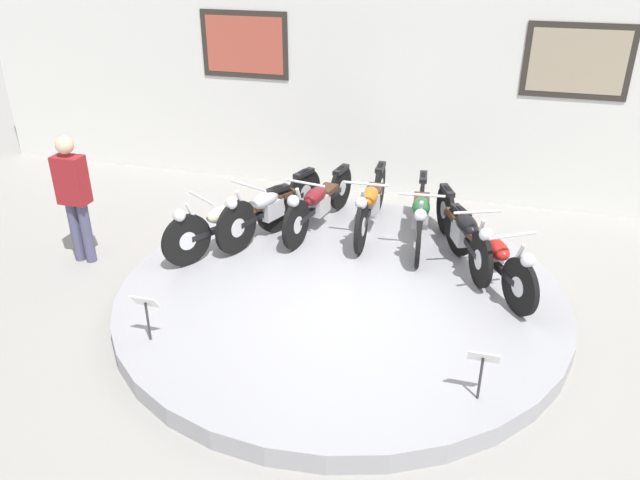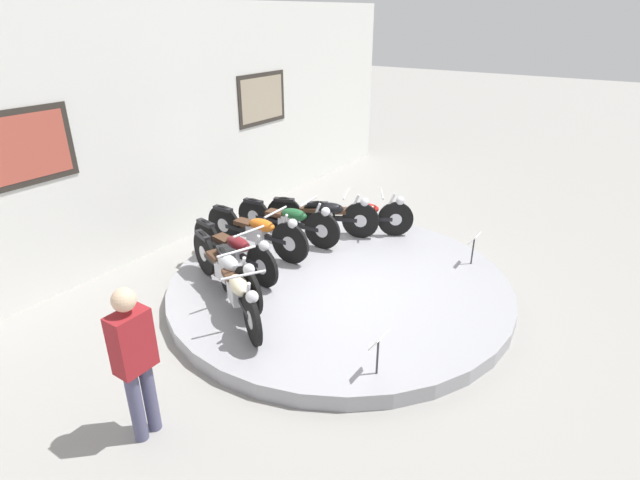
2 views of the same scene
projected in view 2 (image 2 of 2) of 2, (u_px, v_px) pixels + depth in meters
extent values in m
plane|color=gray|center=(339.00, 291.00, 7.42)|extent=(60.00, 60.00, 0.00)
cylinder|color=#99999E|center=(339.00, 285.00, 7.37)|extent=(4.96, 4.96, 0.21)
cube|color=silver|center=(165.00, 129.00, 8.35)|extent=(14.00, 0.20, 3.97)
cube|color=#2D2823|center=(21.00, 148.00, 6.40)|extent=(1.40, 0.02, 1.00)
cube|color=#B24C3D|center=(21.00, 148.00, 6.40)|extent=(1.24, 0.02, 0.84)
cube|color=#2D2823|center=(262.00, 99.00, 10.02)|extent=(1.40, 0.02, 1.00)
cube|color=tan|center=(262.00, 99.00, 10.02)|extent=(1.24, 0.02, 0.84)
cylinder|color=black|center=(252.00, 320.00, 5.80)|extent=(0.39, 0.57, 0.64)
cylinder|color=silver|center=(252.00, 320.00, 5.80)|extent=(0.17, 0.22, 0.22)
cylinder|color=black|center=(224.00, 269.00, 6.92)|extent=(0.39, 0.57, 0.64)
cylinder|color=silver|center=(224.00, 269.00, 6.92)|extent=(0.17, 0.22, 0.22)
cube|color=black|center=(237.00, 292.00, 6.36)|extent=(0.72, 1.09, 0.07)
cube|color=silver|center=(238.00, 292.00, 6.32)|extent=(0.34, 0.38, 0.24)
ellipsoid|color=beige|center=(239.00, 285.00, 6.17)|extent=(0.44, 0.52, 0.20)
cube|color=#472D1E|center=(232.00, 275.00, 6.48)|extent=(0.34, 0.38, 0.07)
cube|color=black|center=(222.00, 252.00, 6.81)|extent=(0.28, 0.36, 0.06)
cylinder|color=silver|center=(248.00, 299.00, 5.84)|extent=(0.17, 0.24, 0.54)
cylinder|color=silver|center=(244.00, 275.00, 5.82)|extent=(0.47, 0.32, 0.03)
sphere|color=silver|center=(252.00, 297.00, 5.60)|extent=(0.15, 0.15, 0.15)
cylinder|color=black|center=(248.00, 291.00, 6.35)|extent=(0.29, 0.65, 0.67)
cylinder|color=silver|center=(248.00, 291.00, 6.35)|extent=(0.14, 0.24, 0.24)
cylinder|color=black|center=(205.00, 253.00, 7.35)|extent=(0.29, 0.65, 0.67)
cylinder|color=silver|center=(205.00, 253.00, 7.35)|extent=(0.14, 0.24, 0.24)
cube|color=black|center=(225.00, 271.00, 6.85)|extent=(0.50, 1.19, 0.07)
cube|color=silver|center=(226.00, 271.00, 6.81)|extent=(0.30, 0.37, 0.24)
ellipsoid|color=#B2B5BA|center=(228.00, 263.00, 6.67)|extent=(0.37, 0.53, 0.20)
cube|color=#472D1E|center=(217.00, 256.00, 6.95)|extent=(0.30, 0.37, 0.07)
cube|color=black|center=(203.00, 235.00, 7.23)|extent=(0.22, 0.37, 0.06)
cylinder|color=silver|center=(242.00, 273.00, 6.37)|extent=(0.13, 0.25, 0.54)
cylinder|color=silver|center=(236.00, 252.00, 6.35)|extent=(0.52, 0.22, 0.03)
sphere|color=silver|center=(249.00, 269.00, 6.16)|extent=(0.15, 0.15, 0.15)
cylinder|color=black|center=(262.00, 266.00, 7.02)|extent=(0.16, 0.63, 0.63)
cylinder|color=silver|center=(262.00, 266.00, 7.02)|extent=(0.10, 0.23, 0.22)
cylinder|color=black|center=(207.00, 239.00, 7.87)|extent=(0.16, 0.63, 0.63)
cylinder|color=silver|center=(207.00, 239.00, 7.87)|extent=(0.10, 0.23, 0.22)
cube|color=black|center=(233.00, 252.00, 7.44)|extent=(0.29, 1.24, 0.07)
cube|color=silver|center=(235.00, 251.00, 7.41)|extent=(0.25, 0.35, 0.24)
ellipsoid|color=maroon|center=(238.00, 244.00, 7.28)|extent=(0.30, 0.51, 0.20)
cube|color=#472D1E|center=(224.00, 239.00, 7.52)|extent=(0.25, 0.35, 0.07)
cube|color=black|center=(205.00, 223.00, 7.76)|extent=(0.16, 0.37, 0.06)
cylinder|color=silver|center=(255.00, 250.00, 7.03)|extent=(0.09, 0.25, 0.54)
cylinder|color=silver|center=(249.00, 231.00, 6.99)|extent=(0.54, 0.13, 0.03)
sphere|color=silver|center=(264.00, 246.00, 6.84)|extent=(0.15, 0.15, 0.15)
cylinder|color=black|center=(290.00, 243.00, 7.67)|extent=(0.07, 0.67, 0.67)
cylinder|color=silver|center=(290.00, 243.00, 7.67)|extent=(0.07, 0.24, 0.24)
cylinder|color=black|center=(224.00, 225.00, 8.33)|extent=(0.07, 0.67, 0.67)
cylinder|color=silver|center=(224.00, 225.00, 8.33)|extent=(0.07, 0.24, 0.24)
cube|color=black|center=(256.00, 234.00, 8.00)|extent=(0.10, 1.24, 0.07)
cube|color=silver|center=(258.00, 233.00, 7.97)|extent=(0.21, 0.32, 0.24)
ellipsoid|color=#D16619|center=(262.00, 225.00, 7.85)|extent=(0.23, 0.49, 0.20)
cube|color=#472D1E|center=(245.00, 223.00, 8.04)|extent=(0.21, 0.32, 0.07)
cube|color=black|center=(223.00, 209.00, 8.21)|extent=(0.11, 0.36, 0.06)
cylinder|color=silver|center=(282.00, 229.00, 7.65)|extent=(0.05, 0.25, 0.54)
cylinder|color=silver|center=(276.00, 212.00, 7.60)|extent=(0.54, 0.04, 0.03)
sphere|color=silver|center=(293.00, 224.00, 7.49)|extent=(0.15, 0.15, 0.15)
cylinder|color=black|center=(322.00, 230.00, 8.15)|extent=(0.12, 0.64, 0.64)
cylinder|color=silver|center=(322.00, 230.00, 8.15)|extent=(0.09, 0.23, 0.22)
cylinder|color=black|center=(254.00, 216.00, 8.73)|extent=(0.12, 0.64, 0.64)
cylinder|color=silver|center=(254.00, 216.00, 8.73)|extent=(0.09, 0.23, 0.22)
cube|color=black|center=(287.00, 223.00, 8.44)|extent=(0.20, 1.24, 0.07)
cube|color=silver|center=(289.00, 222.00, 8.41)|extent=(0.23, 0.34, 0.24)
ellipsoid|color=#1E562D|center=(294.00, 215.00, 8.30)|extent=(0.27, 0.50, 0.20)
cube|color=#472D1E|center=(276.00, 213.00, 8.47)|extent=(0.23, 0.34, 0.07)
cube|color=black|center=(253.00, 201.00, 8.61)|extent=(0.14, 0.37, 0.06)
cylinder|color=silver|center=(314.00, 218.00, 8.13)|extent=(0.07, 0.25, 0.54)
cylinder|color=silver|center=(308.00, 201.00, 8.07)|extent=(0.54, 0.09, 0.03)
sphere|color=silver|center=(326.00, 212.00, 7.98)|extent=(0.15, 0.15, 0.15)
cylinder|color=black|center=(360.00, 220.00, 8.54)|extent=(0.29, 0.61, 0.64)
cylinder|color=silver|center=(360.00, 220.00, 8.54)|extent=(0.14, 0.23, 0.22)
cylinder|color=black|center=(285.00, 214.00, 8.80)|extent=(0.29, 0.61, 0.64)
cylinder|color=silver|center=(285.00, 214.00, 8.80)|extent=(0.14, 0.23, 0.22)
cube|color=black|center=(322.00, 217.00, 8.67)|extent=(0.53, 1.18, 0.07)
cube|color=silver|center=(324.00, 216.00, 8.65)|extent=(0.31, 0.37, 0.24)
ellipsoid|color=black|center=(330.00, 208.00, 8.57)|extent=(0.38, 0.53, 0.20)
cube|color=#472D1E|center=(310.00, 209.00, 8.65)|extent=(0.31, 0.37, 0.07)
cube|color=black|center=(284.00, 200.00, 8.68)|extent=(0.23, 0.37, 0.06)
cylinder|color=silver|center=(352.00, 209.00, 8.49)|extent=(0.13, 0.25, 0.54)
cylinder|color=silver|center=(346.00, 194.00, 8.40)|extent=(0.51, 0.23, 0.03)
sphere|color=silver|center=(365.00, 202.00, 8.39)|extent=(0.15, 0.15, 0.15)
cylinder|color=black|center=(395.00, 219.00, 8.63)|extent=(0.37, 0.55, 0.61)
cylinder|color=silver|center=(395.00, 219.00, 8.63)|extent=(0.17, 0.22, 0.22)
cylinder|color=black|center=(318.00, 218.00, 8.68)|extent=(0.37, 0.55, 0.61)
cylinder|color=silver|center=(318.00, 218.00, 8.68)|extent=(0.17, 0.22, 0.22)
cube|color=black|center=(356.00, 218.00, 8.65)|extent=(0.71, 1.09, 0.07)
cube|color=silver|center=(359.00, 217.00, 8.64)|extent=(0.34, 0.38, 0.24)
ellipsoid|color=red|center=(365.00, 209.00, 8.57)|extent=(0.44, 0.52, 0.20)
cube|color=#472D1E|center=(344.00, 211.00, 8.60)|extent=(0.34, 0.38, 0.07)
cube|color=black|center=(318.00, 204.00, 8.57)|extent=(0.27, 0.36, 0.06)
cylinder|color=silver|center=(388.00, 208.00, 8.55)|extent=(0.17, 0.24, 0.54)
cylinder|color=silver|center=(382.00, 194.00, 8.45)|extent=(0.48, 0.31, 0.03)
sphere|color=silver|center=(400.00, 201.00, 8.48)|extent=(0.15, 0.15, 0.15)
cylinder|color=#333338|center=(377.00, 358.00, 5.33)|extent=(0.02, 0.02, 0.42)
cube|color=white|center=(378.00, 340.00, 5.24)|extent=(0.26, 0.11, 0.15)
cylinder|color=#333338|center=(473.00, 251.00, 7.69)|extent=(0.02, 0.02, 0.42)
cube|color=white|center=(475.00, 238.00, 7.59)|extent=(0.26, 0.11, 0.15)
cylinder|color=#4C4C6B|center=(136.00, 406.00, 4.70)|extent=(0.13, 0.13, 0.79)
cylinder|color=#4C4C6B|center=(150.00, 397.00, 4.82)|extent=(0.13, 0.13, 0.79)
cube|color=maroon|center=(132.00, 342.00, 4.47)|extent=(0.36, 0.22, 0.60)
sphere|color=beige|center=(124.00, 300.00, 4.29)|extent=(0.22, 0.22, 0.22)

